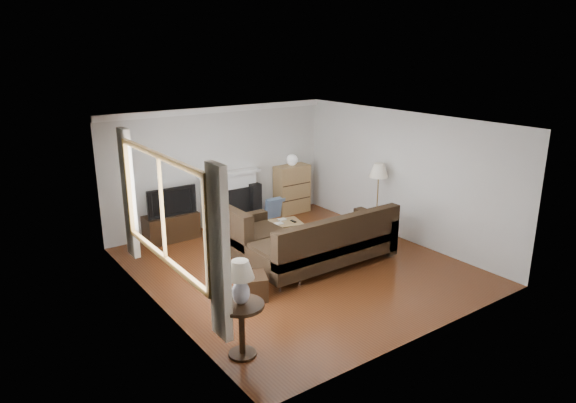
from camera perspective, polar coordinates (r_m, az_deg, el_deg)
room at (r=8.53m, az=1.17°, el=0.49°), size 5.10×5.60×2.54m
window at (r=7.13m, az=-13.82°, el=-0.80°), size 0.12×2.74×1.54m
curtain_near at (r=5.89m, az=-7.65°, el=-5.77°), size 0.10×0.35×2.10m
curtain_far at (r=8.57m, az=-17.29°, el=0.83°), size 0.10×0.35×2.10m
fireplace at (r=10.94m, az=-6.50°, el=0.39°), size 1.40×0.26×1.15m
tv_stand at (r=10.33m, az=-12.83°, el=-2.78°), size 1.04×0.47×0.52m
television at (r=10.16m, az=-13.03°, el=0.11°), size 0.98×0.13×0.57m
speaker_left at (r=10.65m, az=-8.31°, el=-0.58°), size 0.37×0.40×0.99m
speaker_right at (r=11.17m, az=-3.79°, el=-0.04°), size 0.25×0.29×0.83m
bookshelf at (r=11.65m, az=0.44°, el=1.39°), size 0.80×0.38×1.10m
globe_lamp at (r=11.49m, az=0.45°, el=4.63°), size 0.25×0.25×0.25m
sectional_sofa at (r=8.86m, az=4.07°, el=-4.34°), size 2.83×2.07×0.91m
coffee_table at (r=9.99m, az=-1.32°, el=-3.43°), size 1.08×0.76×0.38m
footstool at (r=7.85m, az=-4.03°, el=-9.43°), size 0.57×0.57×0.37m
floor_lamp at (r=10.34m, az=9.89°, el=0.20°), size 0.46×0.46×1.47m
side_table at (r=6.45m, az=-5.15°, el=-13.99°), size 0.56×0.56×0.70m
table_lamp at (r=6.15m, az=-5.31°, el=-8.98°), size 0.34×0.34×0.55m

